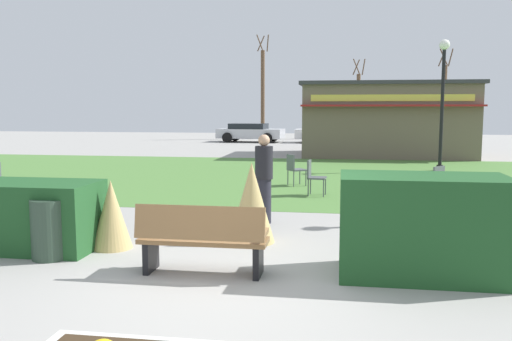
# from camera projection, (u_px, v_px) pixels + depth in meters

# --- Properties ---
(ground_plane) EXTENTS (80.00, 80.00, 0.00)m
(ground_plane) POSITION_uv_depth(u_px,v_px,m) (229.00, 284.00, 6.64)
(ground_plane) COLOR #999691
(lawn_patch) EXTENTS (36.00, 12.00, 0.01)m
(lawn_patch) POSITION_uv_depth(u_px,v_px,m) (297.00, 176.00, 17.19)
(lawn_patch) COLOR #4C7A38
(lawn_patch) RESTS_ON ground_plane
(park_bench) EXTENTS (1.70, 0.53, 0.95)m
(park_bench) POSITION_uv_depth(u_px,v_px,m) (202.00, 239.00, 6.97)
(park_bench) COLOR olive
(park_bench) RESTS_ON ground_plane
(hedge_left) EXTENTS (2.36, 1.10, 1.05)m
(hedge_left) POSITION_uv_depth(u_px,v_px,m) (22.00, 215.00, 8.29)
(hedge_left) COLOR #1E4C23
(hedge_left) RESTS_ON ground_plane
(hedge_right) EXTENTS (2.11, 1.10, 1.32)m
(hedge_right) POSITION_uv_depth(u_px,v_px,m) (423.00, 226.00, 6.90)
(hedge_right) COLOR #1E4C23
(hedge_right) RESTS_ON ground_plane
(ornamental_grass_behind_left) EXTENTS (0.63, 0.63, 1.07)m
(ornamental_grass_behind_left) POSITION_uv_depth(u_px,v_px,m) (111.00, 214.00, 8.31)
(ornamental_grass_behind_left) COLOR tan
(ornamental_grass_behind_left) RESTS_ON ground_plane
(ornamental_grass_behind_right) EXTENTS (0.75, 0.75, 1.31)m
(ornamental_grass_behind_right) POSITION_uv_depth(u_px,v_px,m) (252.00, 202.00, 8.68)
(ornamental_grass_behind_right) COLOR tan
(ornamental_grass_behind_right) RESTS_ON ground_plane
(lamppost_far) EXTENTS (0.36, 0.36, 4.51)m
(lamppost_far) POSITION_uv_depth(u_px,v_px,m) (443.00, 89.00, 18.41)
(lamppost_far) COLOR black
(lamppost_far) RESTS_ON ground_plane
(trash_bin) EXTENTS (0.52, 0.52, 0.88)m
(trash_bin) POSITION_uv_depth(u_px,v_px,m) (50.00, 229.00, 7.74)
(trash_bin) COLOR #2D4233
(trash_bin) RESTS_ON ground_plane
(food_kiosk) EXTENTS (7.69, 5.11, 3.34)m
(food_kiosk) POSITION_uv_depth(u_px,v_px,m) (386.00, 119.00, 24.60)
(food_kiosk) COLOR #6B5B4C
(food_kiosk) RESTS_ON ground_plane
(cafe_chair_west) EXTENTS (0.62, 0.62, 0.89)m
(cafe_chair_west) POSITION_uv_depth(u_px,v_px,m) (434.00, 182.00, 12.03)
(cafe_chair_west) COLOR #4C5156
(cafe_chair_west) RESTS_ON ground_plane
(cafe_chair_center) EXTENTS (0.48, 0.48, 0.89)m
(cafe_chair_center) POSITION_uv_depth(u_px,v_px,m) (313.00, 175.00, 13.34)
(cafe_chair_center) COLOR #4C5156
(cafe_chair_center) RESTS_ON ground_plane
(cafe_chair_north) EXTENTS (0.60, 0.60, 0.89)m
(cafe_chair_north) POSITION_uv_depth(u_px,v_px,m) (294.00, 167.00, 15.03)
(cafe_chair_north) COLOR #4C5156
(cafe_chair_north) RESTS_ON ground_plane
(person_strolling) EXTENTS (0.34, 0.34, 1.69)m
(person_strolling) POSITION_uv_depth(u_px,v_px,m) (264.00, 178.00, 10.10)
(person_strolling) COLOR #23232D
(person_strolling) RESTS_ON ground_plane
(parked_car_west_slot) EXTENTS (4.35, 2.35, 1.20)m
(parked_car_west_slot) POSITION_uv_depth(u_px,v_px,m) (250.00, 132.00, 34.48)
(parked_car_west_slot) COLOR #B7BABF
(parked_car_west_slot) RESTS_ON ground_plane
(parked_car_center_slot) EXTENTS (4.22, 2.09, 1.20)m
(parked_car_center_slot) POSITION_uv_depth(u_px,v_px,m) (328.00, 133.00, 33.71)
(parked_car_center_slot) COLOR silver
(parked_car_center_slot) RESTS_ON ground_plane
(tree_left_bg) EXTENTS (0.91, 0.96, 5.67)m
(tree_left_bg) POSITION_uv_depth(u_px,v_px,m) (358.00, 104.00, 38.56)
(tree_left_bg) COLOR brown
(tree_left_bg) RESTS_ON ground_plane
(tree_right_bg) EXTENTS (0.91, 0.96, 7.27)m
(tree_right_bg) POSITION_uv_depth(u_px,v_px,m) (263.00, 93.00, 37.76)
(tree_right_bg) COLOR brown
(tree_right_bg) RESTS_ON ground_plane
(tree_center_bg) EXTENTS (0.91, 0.96, 6.04)m
(tree_center_bg) POSITION_uv_depth(u_px,v_px,m) (444.00, 101.00, 35.27)
(tree_center_bg) COLOR brown
(tree_center_bg) RESTS_ON ground_plane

